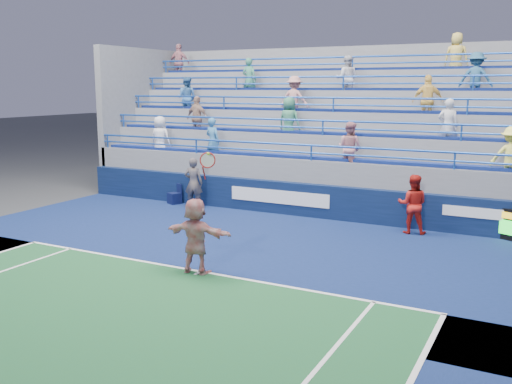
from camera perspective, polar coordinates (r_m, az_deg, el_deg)
The scene contains 8 objects.
ground at distance 13.41m, azimuth -5.55°, elevation -8.01°, with size 120.00×120.00×0.00m, color #333538.
sponsor_wall at distance 18.86m, azimuth 5.25°, elevation -0.83°, with size 18.00×0.32×1.10m.
bleacher_stand at distance 22.20m, azimuth 8.99°, elevation 3.40°, with size 18.00×5.60×6.13m.
serve_speed_board at distance 17.39m, azimuth 24.04°, elevation -3.02°, with size 1.25×0.63×0.90m.
judge_chair at distance 21.09m, azimuth -8.13°, elevation -0.55°, with size 0.55×0.57×0.74m.
tennis_player at distance 13.12m, azimuth -6.04°, elevation -4.38°, with size 1.67×0.61×2.84m.
line_judge at distance 20.18m, azimuth -6.26°, elevation 0.91°, with size 0.66×0.43×1.80m, color #131C36.
ball_girl at distance 17.18m, azimuth 15.39°, elevation -1.19°, with size 0.85×0.66×1.75m, color red.
Camera 1 is at (6.99, -10.62, 4.25)m, focal length 40.00 mm.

